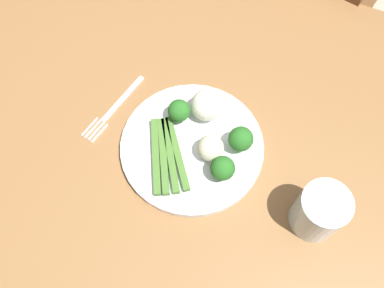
% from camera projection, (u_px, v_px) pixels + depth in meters
% --- Properties ---
extents(ground_plane, '(6.00, 6.00, 0.02)m').
position_uv_depth(ground_plane, '(185.00, 231.00, 1.48)').
color(ground_plane, '#B7A88E').
extents(dining_table, '(1.36, 0.88, 0.76)m').
position_uv_depth(dining_table, '(181.00, 154.00, 0.88)').
color(dining_table, olive).
rests_on(dining_table, ground_plane).
extents(chair, '(0.46, 0.46, 0.87)m').
position_uv_depth(chair, '(282.00, 18.00, 1.23)').
color(chair, brown).
rests_on(chair, ground_plane).
extents(plate, '(0.26, 0.26, 0.01)m').
position_uv_depth(plate, '(192.00, 147.00, 0.76)').
color(plate, white).
rests_on(plate, dining_table).
extents(asparagus_bundle, '(0.12, 0.15, 0.01)m').
position_uv_depth(asparagus_bundle, '(167.00, 155.00, 0.74)').
color(asparagus_bundle, '#47752D').
rests_on(asparagus_bundle, plate).
extents(broccoli_back, '(0.04, 0.04, 0.05)m').
position_uv_depth(broccoli_back, '(223.00, 168.00, 0.70)').
color(broccoli_back, '#568E33').
rests_on(broccoli_back, plate).
extents(broccoli_right, '(0.04, 0.04, 0.05)m').
position_uv_depth(broccoli_right, '(179.00, 111.00, 0.75)').
color(broccoli_right, '#568E33').
rests_on(broccoli_right, plate).
extents(broccoli_left, '(0.04, 0.04, 0.05)m').
position_uv_depth(broccoli_left, '(241.00, 139.00, 0.72)').
color(broccoli_left, '#568E33').
rests_on(broccoli_left, plate).
extents(cauliflower_outer_edge, '(0.06, 0.06, 0.06)m').
position_uv_depth(cauliflower_outer_edge, '(207.00, 105.00, 0.75)').
color(cauliflower_outer_edge, white).
rests_on(cauliflower_outer_edge, plate).
extents(cauliflower_front_left, '(0.05, 0.05, 0.05)m').
position_uv_depth(cauliflower_front_left, '(211.00, 148.00, 0.72)').
color(cauliflower_front_left, beige).
rests_on(cauliflower_front_left, plate).
extents(fork, '(0.05, 0.17, 0.00)m').
position_uv_depth(fork, '(114.00, 108.00, 0.80)').
color(fork, silver).
rests_on(fork, dining_table).
extents(water_glass, '(0.08, 0.08, 0.10)m').
position_uv_depth(water_glass, '(319.00, 211.00, 0.67)').
color(water_glass, silver).
rests_on(water_glass, dining_table).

